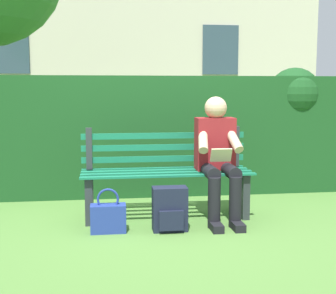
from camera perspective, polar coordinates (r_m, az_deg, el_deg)
The scene contains 6 objects.
ground at distance 4.72m, azimuth -0.17°, elevation -8.59°, with size 60.00×60.00×0.00m, color #517F38.
park_bench at distance 4.69m, azimuth -0.28°, elevation -2.95°, with size 1.68×0.50×0.89m.
person_seated at distance 4.58m, azimuth 6.08°, elevation -0.89°, with size 0.44×0.73×1.20m.
hedge_backdrop at distance 5.80m, azimuth -0.73°, elevation 1.89°, with size 5.64×0.80×1.54m.
backpack at distance 4.26m, azimuth 0.22°, elevation -7.62°, with size 0.31×0.24×0.40m.
handbag at distance 4.26m, azimuth -7.30°, elevation -8.50°, with size 0.32×0.15×0.40m.
Camera 1 is at (0.60, 4.50, 1.28)m, focal length 49.98 mm.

